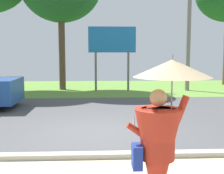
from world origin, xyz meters
name	(u,v)px	position (x,y,z in m)	size (l,w,h in m)	color
ground_plane	(101,112)	(0.00, 2.95, -0.05)	(40.00, 22.00, 0.20)	#4C4C4F
monk_pedestrian	(161,136)	(0.69, -4.27, 1.09)	(1.06, 0.98, 2.13)	#B22D1E
utility_pole	(189,18)	(4.88, 8.45, 3.96)	(1.80, 0.24, 7.55)	gray
roadside_billboard	(112,44)	(0.70, 8.61, 2.55)	(2.60, 0.12, 3.50)	slate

